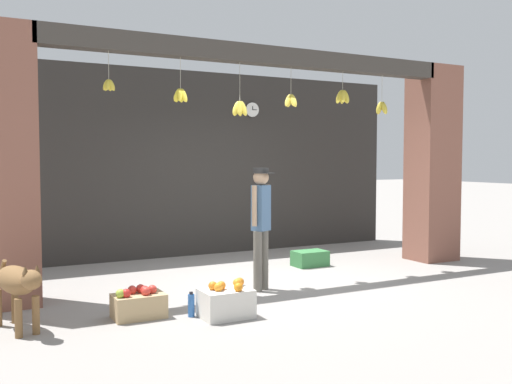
# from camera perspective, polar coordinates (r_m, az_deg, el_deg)

# --- Properties ---
(ground_plane) EXTENTS (60.00, 60.00, 0.00)m
(ground_plane) POSITION_cam_1_polar(r_m,az_deg,el_deg) (7.77, 1.29, -9.01)
(ground_plane) COLOR gray
(shop_back_wall) EXTENTS (7.75, 0.12, 3.16)m
(shop_back_wall) POSITION_cam_1_polar(r_m,az_deg,el_deg) (9.92, -5.85, 2.83)
(shop_back_wall) COLOR #2D2B28
(shop_back_wall) RESTS_ON ground_plane
(shop_pillar_left) EXTENTS (0.70, 0.60, 3.16)m
(shop_pillar_left) POSITION_cam_1_polar(r_m,az_deg,el_deg) (6.97, -23.95, 2.38)
(shop_pillar_left) COLOR brown
(shop_pillar_left) RESTS_ON ground_plane
(shop_pillar_right) EXTENTS (0.70, 0.60, 3.16)m
(shop_pillar_right) POSITION_cam_1_polar(r_m,az_deg,el_deg) (9.79, 17.22, 2.69)
(shop_pillar_right) COLOR brown
(shop_pillar_right) RESTS_ON ground_plane
(storefront_awning) EXTENTS (5.85, 0.26, 0.95)m
(storefront_awning) POSITION_cam_1_polar(r_m,az_deg,el_deg) (7.82, 1.00, 13.14)
(storefront_awning) COLOR #3D3833
(dog) EXTENTS (0.45, 0.97, 0.69)m
(dog) POSITION_cam_1_polar(r_m,az_deg,el_deg) (5.99, -22.73, -8.42)
(dog) COLOR brown
(dog) RESTS_ON ground_plane
(shopkeeper) EXTENTS (0.31, 0.29, 1.55)m
(shopkeeper) POSITION_cam_1_polar(r_m,az_deg,el_deg) (7.16, 0.50, -2.78)
(shopkeeper) COLOR #6B665B
(shopkeeper) RESTS_ON ground_plane
(fruit_crate_oranges) EXTENTS (0.52, 0.40, 0.38)m
(fruit_crate_oranges) POSITION_cam_1_polar(r_m,az_deg,el_deg) (6.09, -3.02, -10.91)
(fruit_crate_oranges) COLOR silver
(fruit_crate_oranges) RESTS_ON ground_plane
(fruit_crate_apples) EXTENTS (0.53, 0.34, 0.34)m
(fruit_crate_apples) POSITION_cam_1_polar(r_m,az_deg,el_deg) (6.18, -11.66, -10.93)
(fruit_crate_apples) COLOR tan
(fruit_crate_apples) RESTS_ON ground_plane
(produce_box_green) EXTENTS (0.51, 0.35, 0.24)m
(produce_box_green) POSITION_cam_1_polar(r_m,az_deg,el_deg) (8.94, 5.42, -6.63)
(produce_box_green) COLOR #387A42
(produce_box_green) RESTS_ON ground_plane
(water_bottle) EXTENTS (0.07, 0.07, 0.26)m
(water_bottle) POSITION_cam_1_polar(r_m,az_deg,el_deg) (6.14, -6.49, -11.18)
(water_bottle) COLOR #2D60AD
(water_bottle) RESTS_ON ground_plane
(wall_clock) EXTENTS (0.27, 0.03, 0.27)m
(wall_clock) POSITION_cam_1_polar(r_m,az_deg,el_deg) (10.31, -0.38, 8.23)
(wall_clock) COLOR black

